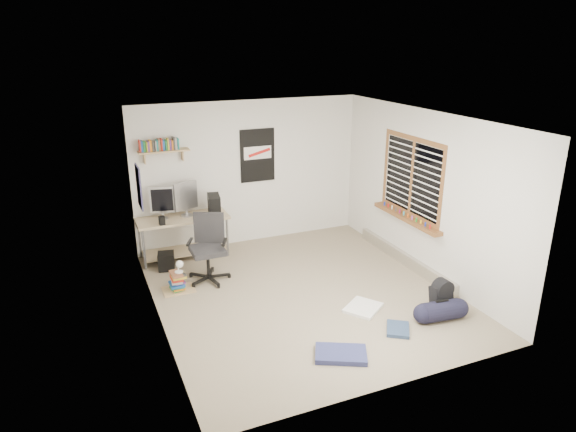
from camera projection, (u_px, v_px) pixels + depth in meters
name	position (u px, v px, depth m)	size (l,w,h in m)	color
floor	(303.00, 294.00, 7.35)	(4.00, 4.50, 0.01)	gray
ceiling	(304.00, 118.00, 6.53)	(4.00, 4.50, 0.01)	white
back_wall	(249.00, 173.00, 8.90)	(4.00, 0.01, 2.50)	silver
left_wall	(153.00, 232.00, 6.20)	(0.01, 4.50, 2.50)	silver
right_wall	(425.00, 194.00, 7.68)	(0.01, 4.50, 2.50)	silver
desk	(183.00, 236.00, 8.50)	(1.48, 0.65, 0.67)	tan
monitor_left	(162.00, 209.00, 8.22)	(0.38, 0.09, 0.41)	gray
monitor_right	(186.00, 204.00, 8.36)	(0.42, 0.10, 0.46)	#A5A6AA
pc_tower	(214.00, 207.00, 8.31)	(0.18, 0.38, 0.40)	black
keyboard	(179.00, 221.00, 8.27)	(0.39, 0.14, 0.02)	black
speaker_left	(162.00, 221.00, 8.01)	(0.08, 0.08, 0.17)	black
speaker_right	(218.00, 210.00, 8.56)	(0.08, 0.08, 0.17)	black
office_chair	(207.00, 250.00, 7.61)	(0.66, 0.66, 1.02)	#272629
wall_shelf	(164.00, 151.00, 8.09)	(0.80, 0.22, 0.24)	tan
poster_back_wall	(258.00, 156.00, 8.83)	(0.62, 0.03, 0.92)	black
poster_left_wall	(139.00, 187.00, 7.17)	(0.02, 0.42, 0.60)	navy
window	(411.00, 177.00, 7.86)	(0.10, 1.50, 1.26)	brown
baseboard_heater	(405.00, 258.00, 8.31)	(0.08, 2.50, 0.18)	#B7B2A8
backpack	(441.00, 299.00, 6.79)	(0.28, 0.22, 0.37)	black
duffel_bag	(441.00, 310.00, 6.63)	(0.27, 0.27, 0.52)	black
tshirt	(363.00, 308.00, 6.93)	(0.48, 0.41, 0.04)	silver
jeans_a	(341.00, 354.00, 5.90)	(0.59, 0.37, 0.06)	navy
jeans_b	(398.00, 329.00, 6.41)	(0.36, 0.27, 0.05)	navy
book_stack	(178.00, 281.00, 7.41)	(0.44, 0.36, 0.30)	brown
desk_lamp	(178.00, 267.00, 7.32)	(0.12, 0.20, 0.20)	silver
subwoofer	(166.00, 261.00, 8.08)	(0.25, 0.25, 0.28)	black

